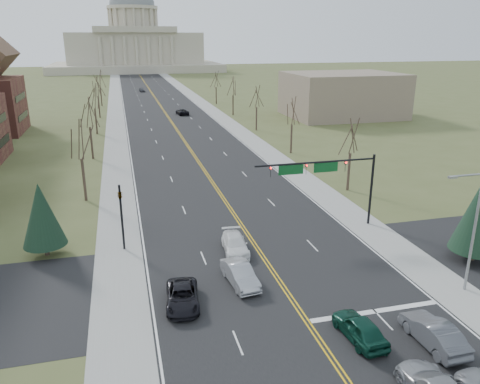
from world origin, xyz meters
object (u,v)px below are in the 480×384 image
car_sb_inner_lead (240,274)px  car_sb_inner_second (235,244)px  car_far_nb (182,112)px  signal_mast (325,172)px  street_light (472,225)px  signal_left (121,210)px  car_nb_inner_lead (360,328)px  car_nb_outer_lead (434,333)px  car_far_sb (142,90)px  car_sb_outer_lead (182,297)px

car_sb_inner_lead → car_sb_inner_second: size_ratio=0.96×
car_sb_inner_second → car_far_nb: car_sb_inner_second is taller
car_sb_inner_second → car_far_nb: size_ratio=0.97×
car_sb_inner_second → car_far_nb: (5.79, 77.06, -0.01)m
car_sb_inner_lead → car_far_nb: (6.75, 82.56, -0.08)m
signal_mast → car_sb_inner_lead: size_ratio=2.53×
car_far_nb → street_light: bearing=88.7°
signal_left → car_far_nb: bearing=78.4°
car_sb_inner_lead → signal_left: bearing=128.0°
car_nb_inner_lead → car_sb_inner_lead: 10.12m
street_light → car_nb_inner_lead: street_light is taller
street_light → car_nb_outer_lead: 9.19m
car_nb_outer_lead → car_far_sb: bearing=-87.4°
car_nb_outer_lead → signal_mast: bearing=-94.0°
street_light → car_far_sb: bearing=96.4°
car_nb_outer_lead → car_far_nb: size_ratio=0.98×
signal_left → car_far_sb: signal_left is taller
car_nb_inner_lead → signal_left: bearing=-54.7°
signal_left → car_nb_outer_lead: (18.02, -18.64, -2.88)m
signal_left → car_far_nb: 75.66m
signal_mast → car_nb_inner_lead: (-5.00, -17.00, -4.98)m
signal_left → street_light: size_ratio=0.66×
street_light → car_sb_outer_lead: size_ratio=1.86×
car_far_nb → car_nb_outer_lead: bearing=84.5°
signal_mast → car_nb_inner_lead: bearing=-106.4°
car_sb_outer_lead → car_far_nb: size_ratio=0.96×
car_far_sb → street_light: bearing=-87.6°
car_nb_inner_lead → car_far_nb: (1.25, 91.06, -0.06)m
street_light → car_sb_outer_lead: (-20.45, 3.09, -4.54)m
car_far_nb → car_far_sb: size_ratio=1.24×
car_sb_inner_second → car_far_sb: (-0.98, 130.20, -0.02)m
street_light → car_far_sb: (-15.82, 140.69, -4.51)m
signal_mast → street_light: bearing=-68.6°
street_light → car_far_sb: size_ratio=2.21×
signal_left → street_light: street_light is taller
car_sb_inner_second → car_nb_outer_lead: bearing=-56.5°
street_light → car_nb_inner_lead: bearing=-161.2°
car_nb_inner_lead → car_nb_outer_lead: car_nb_outer_lead is taller
car_far_sb → car_sb_inner_second: bearing=-93.6°
signal_mast → car_sb_outer_lead: signal_mast is taller
car_sb_outer_lead → signal_mast: bearing=40.6°
car_nb_outer_lead → car_sb_outer_lead: bearing=-31.2°
car_sb_outer_lead → street_light: bearing=-2.5°
car_nb_outer_lead → car_far_nb: 92.74m
car_nb_inner_lead → car_far_sb: (-5.52, 144.19, -0.07)m
car_sb_outer_lead → signal_left: bearing=116.1°
car_nb_inner_lead → car_nb_outer_lead: (4.08, -1.64, 0.05)m
street_light → car_far_sb: street_light is taller
signal_mast → car_far_sb: bearing=94.7°
signal_mast → car_nb_inner_lead: 18.41m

